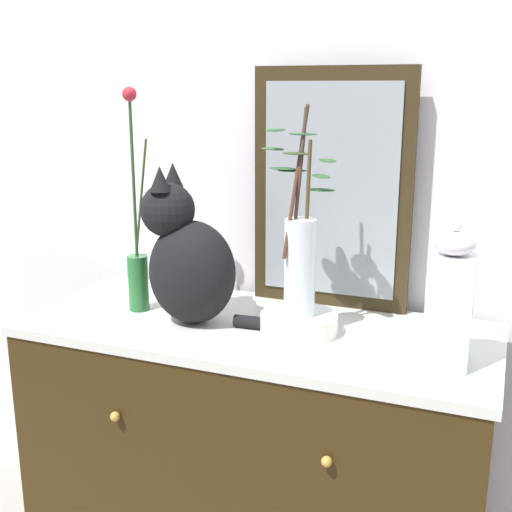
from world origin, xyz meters
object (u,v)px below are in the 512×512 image
at_px(vase_slim_green, 137,261).
at_px(bowl_porcelain, 299,323).
at_px(vase_glass_clear, 300,254).
at_px(mirror_leaning, 331,190).
at_px(jar_lidded_porcelain, 450,301).
at_px(cat_sitting, 188,259).
at_px(sideboard, 256,468).

xyz_separation_m(vase_slim_green, bowl_porcelain, (0.45, -0.00, -0.11)).
bearing_deg(vase_slim_green, vase_glass_clear, -0.19).
bearing_deg(vase_glass_clear, mirror_leaning, 87.57).
bearing_deg(jar_lidded_porcelain, bowl_porcelain, 169.88).
bearing_deg(cat_sitting, jar_lidded_porcelain, -2.92).
bearing_deg(jar_lidded_porcelain, cat_sitting, 177.08).
bearing_deg(sideboard, jar_lidded_porcelain, -8.77).
relative_size(bowl_porcelain, vase_glass_clear, 0.38).
bearing_deg(vase_glass_clear, sideboard, 176.46).
height_order(mirror_leaning, cat_sitting, mirror_leaning).
xyz_separation_m(sideboard, cat_sitting, (-0.17, -0.04, 0.57)).
distance_m(sideboard, mirror_leaning, 0.77).
bearing_deg(vase_slim_green, jar_lidded_porcelain, -4.74).
bearing_deg(bowl_porcelain, sideboard, 175.40).
relative_size(sideboard, cat_sitting, 2.82).
bearing_deg(sideboard, cat_sitting, -166.50).
bearing_deg(vase_slim_green, cat_sitting, -11.48).
xyz_separation_m(mirror_leaning, bowl_porcelain, (-0.01, -0.23, -0.29)).
height_order(vase_slim_green, vase_glass_clear, vase_slim_green).
height_order(vase_slim_green, jar_lidded_porcelain, vase_slim_green).
height_order(mirror_leaning, vase_glass_clear, mirror_leaning).
relative_size(sideboard, jar_lidded_porcelain, 3.71).
height_order(vase_glass_clear, jar_lidded_porcelain, vase_glass_clear).
relative_size(mirror_leaning, bowl_porcelain, 3.36).
height_order(bowl_porcelain, jar_lidded_porcelain, jar_lidded_porcelain).
distance_m(mirror_leaning, vase_slim_green, 0.55).
xyz_separation_m(mirror_leaning, vase_slim_green, (-0.46, -0.23, -0.18)).
xyz_separation_m(vase_slim_green, jar_lidded_porcelain, (0.81, -0.07, 0.01)).
xyz_separation_m(sideboard, vase_glass_clear, (0.11, -0.01, 0.61)).
bearing_deg(sideboard, vase_glass_clear, -3.54).
distance_m(cat_sitting, bowl_porcelain, 0.32).
bearing_deg(cat_sitting, sideboard, 13.50).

